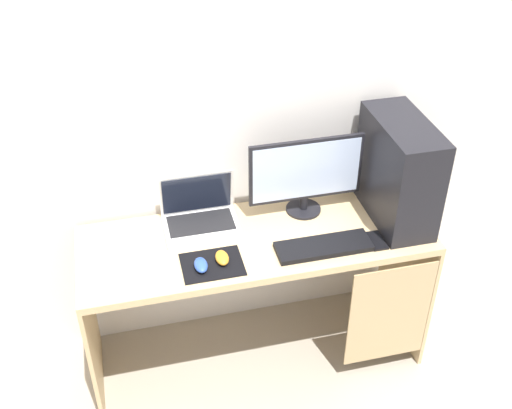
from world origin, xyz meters
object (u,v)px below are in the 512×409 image
(pc_tower, at_px, (398,171))
(keyboard, at_px, (324,247))
(monitor, at_px, (306,174))
(laptop, at_px, (200,215))
(mouse_right, at_px, (201,265))
(mouse_left, at_px, (222,258))
(cell_phone, at_px, (376,241))

(pc_tower, distance_m, keyboard, 0.48)
(monitor, xyz_separation_m, laptop, (-0.49, 0.03, -0.16))
(monitor, distance_m, laptop, 0.52)
(monitor, xyz_separation_m, keyboard, (0.00, -0.29, -0.19))
(monitor, height_order, mouse_right, monitor)
(monitor, bearing_deg, mouse_left, -149.16)
(pc_tower, bearing_deg, mouse_right, -169.69)
(laptop, bearing_deg, monitor, -2.95)
(cell_phone, bearing_deg, mouse_left, 177.65)
(laptop, relative_size, mouse_right, 3.53)
(pc_tower, height_order, monitor, pc_tower)
(cell_phone, bearing_deg, mouse_right, 179.76)
(monitor, bearing_deg, mouse_right, -151.70)
(laptop, xyz_separation_m, mouse_left, (0.04, -0.29, -0.02))
(pc_tower, relative_size, cell_phone, 3.72)
(mouse_right, relative_size, cell_phone, 0.74)
(monitor, relative_size, keyboard, 1.26)
(mouse_left, bearing_deg, monitor, 30.84)
(monitor, bearing_deg, laptop, 177.05)
(cell_phone, bearing_deg, pc_tower, 49.01)
(pc_tower, relative_size, mouse_left, 5.04)
(mouse_right, bearing_deg, cell_phone, -0.24)
(mouse_right, height_order, cell_phone, mouse_right)
(mouse_left, xyz_separation_m, cell_phone, (0.69, -0.03, -0.02))
(keyboard, bearing_deg, pc_tower, 22.79)
(pc_tower, distance_m, mouse_right, 0.97)
(laptop, relative_size, mouse_left, 3.53)
(laptop, height_order, keyboard, laptop)
(mouse_left, bearing_deg, mouse_right, -165.26)
(keyboard, height_order, cell_phone, keyboard)
(monitor, relative_size, mouse_right, 5.52)
(pc_tower, distance_m, cell_phone, 0.33)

